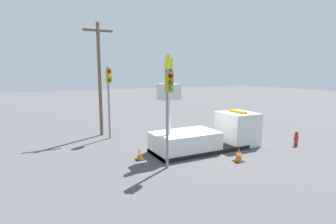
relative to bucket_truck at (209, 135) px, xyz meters
name	(u,v)px	position (x,y,z in m)	size (l,w,h in m)	color
ground_plane	(199,150)	(-0.69, 0.00, -0.88)	(120.00, 120.00, 0.00)	#4C4C4F
bucket_truck	(209,135)	(0.00, 0.00, 0.00)	(7.21, 2.46, 4.23)	black
worker	(169,68)	(-2.88, 0.00, 4.22)	(0.40, 0.26, 1.75)	navy
traffic_light_pole	(169,99)	(-3.89, -1.92, 2.71)	(0.34, 0.57, 5.07)	gray
traffic_light_across	(109,88)	(-4.90, 5.52, 2.87)	(0.34, 0.57, 5.29)	gray
fire_hydrant	(296,139)	(5.67, -2.09, -0.40)	(0.47, 0.23, 0.98)	#B2231E
traffic_cone_rear	(140,155)	(-4.71, 0.05, -0.59)	(0.46, 0.46, 0.63)	black
traffic_cone_curbside	(239,155)	(0.05, -2.75, -0.51)	(0.52, 0.52, 0.78)	black
utility_pole	(100,76)	(-5.21, 6.93, 3.72)	(2.20, 0.26, 8.55)	brown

